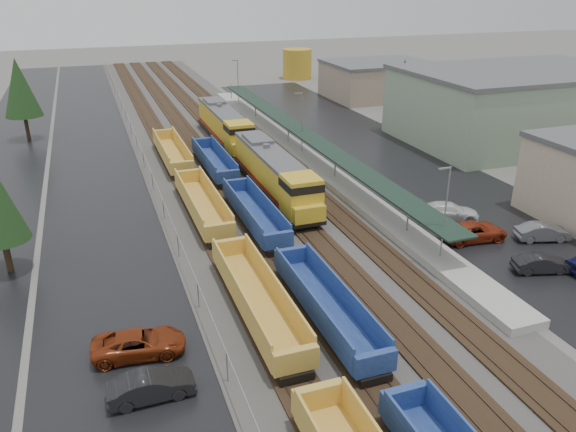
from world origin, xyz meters
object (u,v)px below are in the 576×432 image
Objects in this scene: parked_car_west_c at (139,344)px; parked_car_east_c at (449,211)px; locomotive_trail at (225,125)px; parked_car_west_b at (151,387)px; parked_car_east_a at (541,264)px; well_string_yellow at (257,299)px; parked_car_east_b at (474,231)px; storage_tank at (297,64)px; parked_car_east_e at (543,232)px; well_string_blue at (326,306)px; locomotive_lead at (275,174)px.

parked_car_east_c is (29.05, 10.99, 0.03)m from parked_car_west_c.
locomotive_trail is 49.44m from parked_car_west_b.
parked_car_west_c is (-0.20, 4.06, -0.00)m from parked_car_west_b.
parked_car_east_a is (13.96, -42.75, -1.78)m from locomotive_trail.
well_string_yellow reaches higher than parked_car_east_b.
parked_car_east_b is (28.54, 6.54, 0.02)m from parked_car_west_c.
storage_tank reaches higher than well_string_yellow.
parked_car_west_c is at bearing -110.28° from locomotive_trail.
locomotive_trail is 3.31× the size of storage_tank.
well_string_yellow is 23.16m from parked_car_east_c.
parked_car_east_c is (-14.13, -77.33, -2.33)m from storage_tank.
parked_car_east_b is at bearing 85.06° from parked_car_east_e.
parked_car_east_b is (-14.63, -81.78, -2.34)m from storage_tank.
parked_car_east_a is at bearing -4.33° from well_string_yellow.
well_string_yellow is 15.28× the size of parked_car_east_b.
well_string_blue is (4.00, -2.21, -0.05)m from well_string_yellow.
parked_car_east_e is (4.89, -6.49, -0.04)m from parked_car_east_c.
locomotive_lead reaches higher than parked_car_east_e.
locomotive_lead reaches higher than well_string_yellow.
locomotive_trail reaches higher than parked_car_east_c.
locomotive_lead is at bearing -112.36° from storage_tank.
parked_car_west_b is at bearing -121.11° from locomotive_lead.
well_string_blue is (-4.00, -22.30, -1.35)m from locomotive_lead.
parked_car_east_a is at bearing 1.76° from well_string_blue.
parked_car_east_a is at bearing 152.59° from parked_car_east_e.
parked_car_west_b is (-42.97, -92.38, -2.36)m from storage_tank.
well_string_blue is 14.49× the size of parked_car_west_c.
storage_tank is at bearing -20.00° from parked_car_west_c.
parked_car_east_c reaches higher than parked_car_east_e.
well_string_yellow reaches higher than parked_car_east_a.
locomotive_trail is at bearing 46.70° from parked_car_east_c.
storage_tank is at bearing 70.55° from well_string_blue.
parked_car_east_b reaches higher than parked_car_west_c.
well_string_blue is at bearing -73.77° from parked_car_west_b.
parked_car_west_c is at bearing 1.93° from parked_car_west_b.
parked_car_east_e is (5.40, -2.04, -0.03)m from parked_car_east_b.
locomotive_trail reaches higher than parked_car_east_a.
parked_car_east_a is (-13.39, -88.25, -2.42)m from storage_tank.
locomotive_lead is 1.00× the size of locomotive_trail.
storage_tank reaches higher than parked_car_east_e.
locomotive_lead reaches higher than parked_car_east_a.
parked_car_west_b is at bearing -142.75° from well_string_yellow.
locomotive_lead is at bearing -32.02° from parked_car_west_b.
well_string_blue is 18.14m from parked_car_east_b.
well_string_yellow reaches higher than parked_car_west_b.
locomotive_lead is at bearing -90.00° from locomotive_trail.
parked_car_east_e is (33.74, 8.56, -0.01)m from parked_car_west_b.
parked_car_east_e reaches higher than parked_car_east_a.
well_string_blue is (-4.00, -43.30, -1.35)m from locomotive_trail.
storage_tank reaches higher than parked_car_east_b.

